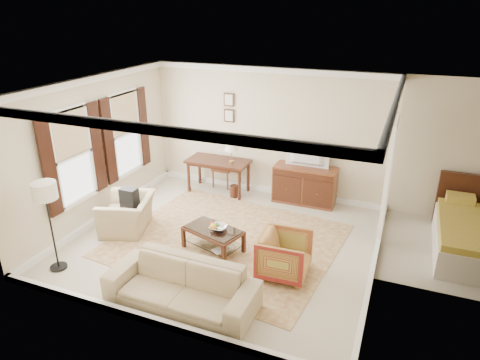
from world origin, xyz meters
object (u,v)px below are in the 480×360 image
Objects in this scene: striped_armchair at (285,253)px; sofa at (181,280)px; tv at (307,148)px; club_armchair at (127,208)px; sideboard at (305,185)px; writing_desk at (218,165)px; coffee_table at (213,234)px.

sofa is at bearing 134.96° from striped_armchair.
club_armchair is at bearing 40.71° from tv.
sideboard is 1.49× the size of tv.
writing_desk is 2.64m from coffee_table.
club_armchair is at bearing 81.65° from striped_armchair.
tv reaches higher than club_armchair.
sideboard reaches higher than striped_armchair.
tv is 2.93m from coffee_table.
coffee_table is at bearing 99.14° from sofa.
sofa is (-1.18, -1.29, 0.03)m from striped_armchair.
writing_desk reaches higher than coffee_table.
writing_desk is 0.64× the size of sofa.
writing_desk is at bearing 141.77° from club_armchair.
tv is 0.79× the size of coffee_table.
writing_desk is at bearing -175.27° from sideboard.
striped_armchair is 3.30m from club_armchair.
striped_armchair is at bearing -10.49° from coffee_table.
striped_armchair is at bearing -48.12° from writing_desk.
club_armchair is (-1.88, 0.07, 0.13)m from coffee_table.
sideboard is 3.85m from club_armchair.
sofa reaches higher than coffee_table.
sofa is at bearing -100.99° from sideboard.
sofa is at bearing 78.96° from tv.
striped_armchair is (1.40, -0.26, 0.08)m from coffee_table.
club_armchair reaches higher than sofa.
striped_armchair is 0.78× the size of club_armchair.
striped_armchair is at bearing 48.61° from sofa.
club_armchair is (-3.28, 0.33, 0.05)m from striped_armchair.
sideboard is at bearing 4.73° from writing_desk.
striped_armchair is at bearing 97.58° from tv.
sideboard is 1.68× the size of striped_armchair.
sofa is (-0.80, -4.12, -0.86)m from tv.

